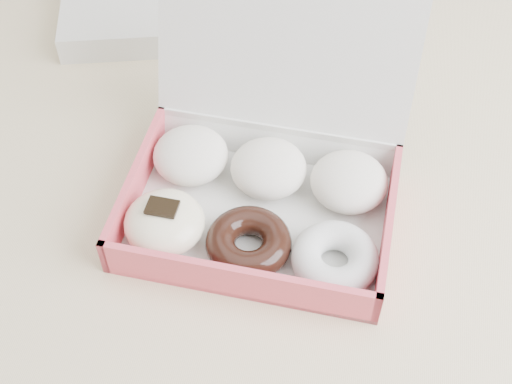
# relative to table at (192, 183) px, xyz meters

# --- Properties ---
(table) EXTENTS (1.20, 0.80, 0.75)m
(table) POSITION_rel_table_xyz_m (0.00, 0.00, 0.00)
(table) COLOR #CFB688
(table) RESTS_ON ground
(donut_box) EXTENTS (0.31, 0.28, 0.21)m
(donut_box) POSITION_rel_table_xyz_m (0.11, -0.09, 0.11)
(donut_box) COLOR silver
(donut_box) RESTS_ON table
(newspapers) EXTENTS (0.29, 0.25, 0.04)m
(newspapers) POSITION_rel_table_xyz_m (-0.12, 0.24, 0.10)
(newspapers) COLOR white
(newspapers) RESTS_ON table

